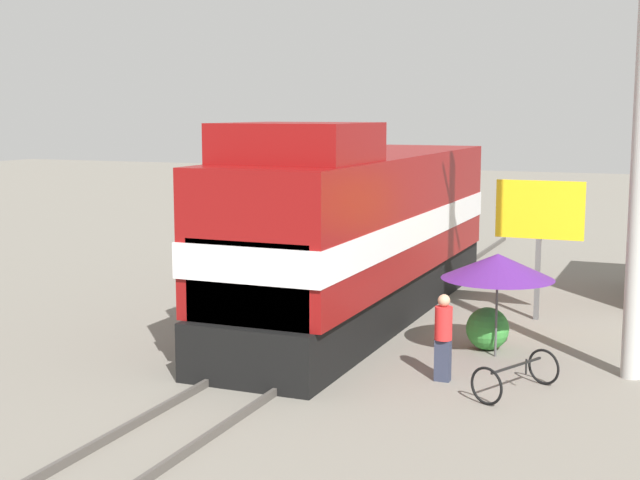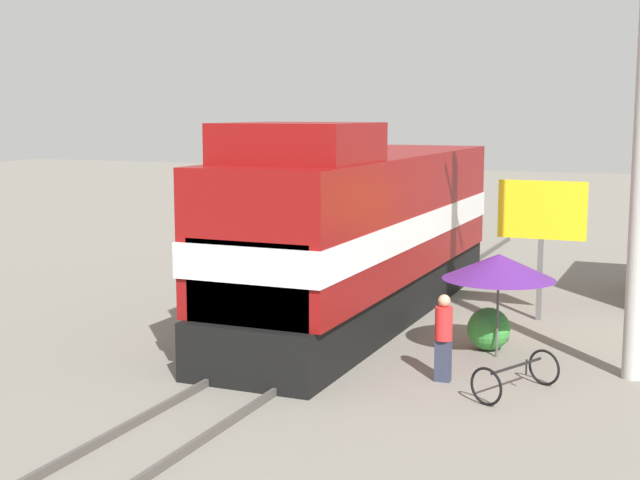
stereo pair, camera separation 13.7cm
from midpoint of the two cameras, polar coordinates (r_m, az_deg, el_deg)
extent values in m
plane|color=slate|center=(20.93, 0.97, -6.14)|extent=(120.00, 120.00, 0.00)
cube|color=#4C4742|center=(21.18, -0.83, -5.75)|extent=(0.08, 34.42, 0.15)
cube|color=#4C4742|center=(20.66, 2.83, -6.13)|extent=(0.08, 34.42, 0.15)
cube|color=black|center=(22.81, 3.07, -3.44)|extent=(2.81, 13.50, 1.17)
cube|color=maroon|center=(22.48, 3.12, 1.72)|extent=(3.05, 12.96, 2.97)
cube|color=white|center=(22.52, 3.11, 0.97)|extent=(3.09, 13.09, 0.70)
cube|color=white|center=(17.54, -3.11, -2.33)|extent=(2.59, 1.89, 1.63)
cube|color=maroon|center=(18.59, -1.14, 6.24)|extent=(2.87, 2.97, 0.83)
cylinder|color=#4C4C4C|center=(19.30, 11.50, -4.34)|extent=(0.05, 0.05, 2.10)
cone|color=#4C1E72|center=(19.12, 11.58, -1.67)|extent=(2.39, 2.39, 0.54)
cube|color=#595959|center=(22.96, 14.04, -2.47)|extent=(0.12, 0.12, 2.06)
cube|color=yellow|center=(22.71, 14.19, 1.88)|extent=(2.17, 0.08, 1.45)
sphere|color=#388C38|center=(19.96, 10.94, -5.61)|extent=(0.94, 0.94, 0.94)
cube|color=#2D3347|center=(17.57, 8.10, -7.64)|extent=(0.30, 0.20, 0.82)
cylinder|color=red|center=(17.39, 8.15, -5.30)|extent=(0.34, 0.34, 0.65)
sphere|color=tan|center=(17.29, 8.18, -3.87)|extent=(0.24, 0.24, 0.24)
torus|color=black|center=(17.72, 14.37, -7.90)|extent=(0.65, 0.34, 0.70)
torus|color=black|center=(16.32, 10.83, -9.18)|extent=(0.65, 0.34, 0.70)
cube|color=black|center=(16.96, 12.69, -7.87)|extent=(0.68, 1.39, 0.04)
cylinder|color=black|center=(17.22, 13.29, -7.91)|extent=(0.04, 0.04, 0.29)
camera|label=1|loc=(0.07, -89.76, 0.03)|focal=50.00mm
camera|label=2|loc=(0.07, 90.24, -0.03)|focal=50.00mm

